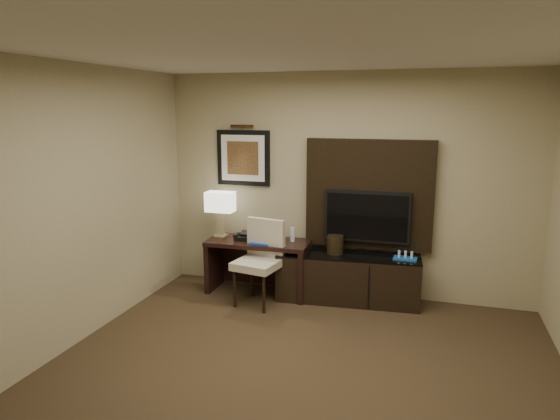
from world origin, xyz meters
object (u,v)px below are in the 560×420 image
at_px(tv, 367,217).
at_px(desk_chair, 257,263).
at_px(table_lamp, 221,216).
at_px(credenza, 348,278).
at_px(minibar_tray, 405,255).
at_px(desk_phone, 243,236).
at_px(water_bottle, 293,234).
at_px(ice_bucket, 335,245).
at_px(desk, 259,267).

height_order(tv, desk_chair, tv).
relative_size(desk_chair, table_lamp, 1.88).
relative_size(credenza, minibar_tray, 6.38).
bearing_deg(desk_chair, desk_phone, 142.33).
bearing_deg(minibar_tray, water_bottle, 178.80).
xyz_separation_m(credenza, desk_phone, (-1.30, -0.07, 0.43)).
relative_size(desk_phone, water_bottle, 1.08).
bearing_deg(desk_phone, ice_bucket, 0.99).
xyz_separation_m(desk, table_lamp, (-0.53, 0.07, 0.60)).
distance_m(tv, desk_phone, 1.53).
relative_size(tv, desk_phone, 5.33).
bearing_deg(desk_phone, tv, 4.93).
relative_size(desk, desk_chair, 1.25).
bearing_deg(tv, ice_bucket, -159.60).
bearing_deg(minibar_tray, desk_phone, -177.49).
bearing_deg(desk_chair, water_bottle, 66.98).
relative_size(tv, water_bottle, 5.73).
height_order(table_lamp, minibar_tray, table_lamp).
height_order(table_lamp, ice_bucket, table_lamp).
bearing_deg(credenza, minibar_tray, -3.76).
bearing_deg(credenza, table_lamp, 174.73).
height_order(table_lamp, desk_phone, table_lamp).
bearing_deg(desk_phone, table_lamp, 161.61).
bearing_deg(table_lamp, water_bottle, 1.44).
bearing_deg(water_bottle, desk, -167.76).
xyz_separation_m(credenza, desk_chair, (-0.99, -0.41, 0.21)).
xyz_separation_m(desk, water_bottle, (0.41, 0.09, 0.42)).
xyz_separation_m(tv, desk_phone, (-1.49, -0.21, -0.30)).
height_order(credenza, minibar_tray, minibar_tray).
relative_size(ice_bucket, minibar_tray, 0.83).
xyz_separation_m(desk_chair, ice_bucket, (0.83, 0.42, 0.18)).
xyz_separation_m(table_lamp, water_bottle, (0.94, 0.02, -0.18)).
bearing_deg(desk, ice_bucket, 1.53).
relative_size(water_bottle, ice_bucket, 0.80).
height_order(table_lamp, water_bottle, table_lamp).
distance_m(credenza, water_bottle, 0.84).
xyz_separation_m(desk, minibar_tray, (1.76, 0.06, 0.29)).
distance_m(desk, minibar_tray, 1.78).
bearing_deg(ice_bucket, tv, 20.40).
bearing_deg(desk, desk_chair, -74.86).
height_order(ice_bucket, minibar_tray, ice_bucket).
height_order(desk_chair, minibar_tray, desk_chair).
xyz_separation_m(table_lamp, minibar_tray, (2.28, -0.00, -0.32)).
bearing_deg(table_lamp, ice_bucket, -0.19).
distance_m(desk, ice_bucket, 1.01).
bearing_deg(water_bottle, tv, 6.53).
bearing_deg(desk_chair, minibar_tray, 24.75).
xyz_separation_m(credenza, tv, (0.19, 0.14, 0.73)).
bearing_deg(tv, table_lamp, -176.09).
relative_size(desk, table_lamp, 2.35).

